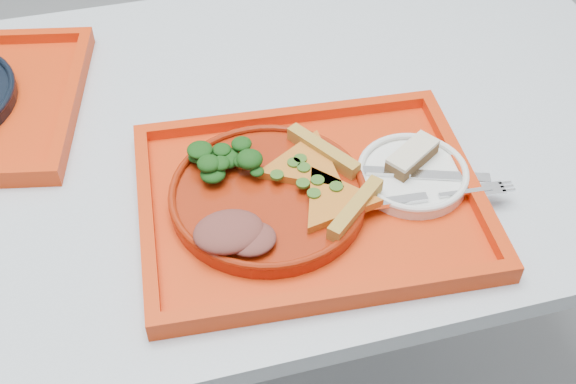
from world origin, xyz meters
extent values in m
cube|color=#ADB6C3|center=(0.00, 0.00, 0.73)|extent=(1.60, 0.80, 0.03)
cylinder|color=gray|center=(0.72, 0.32, 0.36)|extent=(0.05, 0.05, 0.72)
cube|color=red|center=(0.19, -0.18, 0.76)|extent=(0.47, 0.38, 0.01)
cylinder|color=maroon|center=(0.13, -0.17, 0.77)|extent=(0.26, 0.26, 0.02)
cylinder|color=white|center=(0.33, -0.18, 0.77)|extent=(0.15, 0.15, 0.01)
ellipsoid|color=black|center=(0.09, -0.11, 0.80)|extent=(0.08, 0.08, 0.04)
ellipsoid|color=brown|center=(0.07, -0.23, 0.79)|extent=(0.09, 0.07, 0.03)
cube|color=#4C2E19|center=(0.34, -0.16, 0.78)|extent=(0.09, 0.07, 0.02)
cube|color=beige|center=(0.34, -0.16, 0.80)|extent=(0.09, 0.07, 0.01)
cube|color=silver|center=(0.34, -0.18, 0.78)|extent=(0.18, 0.08, 0.01)
cube|color=silver|center=(0.35, -0.23, 0.78)|extent=(0.19, 0.04, 0.01)
camera|label=1|loc=(-0.01, -0.81, 1.46)|focal=45.00mm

